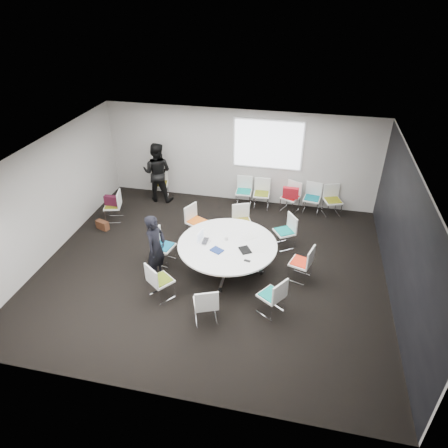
% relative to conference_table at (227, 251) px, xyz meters
% --- Properties ---
extents(room_shell, '(8.08, 7.08, 2.88)m').
position_rel_conference_table_xyz_m(room_shell, '(-0.27, -0.01, 0.86)').
color(room_shell, black).
rests_on(room_shell, ground).
extents(conference_table, '(2.26, 2.26, 0.73)m').
position_rel_conference_table_xyz_m(conference_table, '(0.00, 0.00, 0.00)').
color(conference_table, silver).
rests_on(conference_table, ground).
extents(projection_screen, '(1.90, 0.03, 1.35)m').
position_rel_conference_table_xyz_m(projection_screen, '(0.43, 3.45, 1.31)').
color(projection_screen, white).
rests_on(projection_screen, room_shell).
extents(chair_ring_a, '(0.57, 0.57, 0.88)m').
position_rel_conference_table_xyz_m(chair_ring_a, '(1.68, 0.03, -0.27)').
color(chair_ring_a, silver).
rests_on(chair_ring_a, ground).
extents(chair_ring_b, '(0.63, 0.63, 0.88)m').
position_rel_conference_table_xyz_m(chair_ring_b, '(1.21, 1.23, -0.27)').
color(chair_ring_b, silver).
rests_on(chair_ring_b, ground).
extents(chair_ring_c, '(0.60, 0.59, 0.88)m').
position_rel_conference_table_xyz_m(chair_ring_c, '(0.08, 1.46, -0.27)').
color(chair_ring_c, silver).
rests_on(chair_ring_c, ground).
extents(chair_ring_d, '(0.60, 0.61, 0.88)m').
position_rel_conference_table_xyz_m(chair_ring_d, '(-1.08, 1.22, -0.27)').
color(chair_ring_d, silver).
rests_on(chair_ring_d, ground).
extents(chair_ring_e, '(0.53, 0.54, 0.88)m').
position_rel_conference_table_xyz_m(chair_ring_e, '(-1.55, -0.03, -0.27)').
color(chair_ring_e, silver).
rests_on(chair_ring_e, ground).
extents(chair_ring_f, '(0.64, 0.63, 0.88)m').
position_rel_conference_table_xyz_m(chair_ring_f, '(-1.19, -1.23, -0.27)').
color(chair_ring_f, silver).
rests_on(chair_ring_f, ground).
extents(chair_ring_g, '(0.59, 0.59, 0.88)m').
position_rel_conference_table_xyz_m(chair_ring_g, '(-0.08, -1.69, -0.27)').
color(chair_ring_g, silver).
rests_on(chair_ring_g, ground).
extents(chair_ring_h, '(0.63, 0.63, 0.88)m').
position_rel_conference_table_xyz_m(chair_ring_h, '(1.16, -1.19, -0.27)').
color(chair_ring_h, silver).
rests_on(chair_ring_h, ground).
extents(chair_back_a, '(0.48, 0.47, 0.88)m').
position_rel_conference_table_xyz_m(chair_back_a, '(-0.17, 3.16, -0.27)').
color(chair_back_a, silver).
rests_on(chair_back_a, ground).
extents(chair_back_b, '(0.48, 0.47, 0.88)m').
position_rel_conference_table_xyz_m(chair_back_b, '(0.37, 3.13, -0.27)').
color(chair_back_b, silver).
rests_on(chair_back_b, ground).
extents(chair_back_c, '(0.61, 0.60, 0.88)m').
position_rel_conference_table_xyz_m(chair_back_c, '(1.22, 3.11, -0.27)').
color(chair_back_c, silver).
rests_on(chair_back_c, ground).
extents(chair_back_d, '(0.52, 0.51, 0.88)m').
position_rel_conference_table_xyz_m(chair_back_d, '(1.83, 3.16, -0.27)').
color(chair_back_d, silver).
rests_on(chair_back_d, ground).
extents(chair_back_e, '(0.58, 0.58, 0.88)m').
position_rel_conference_table_xyz_m(chair_back_e, '(2.41, 3.16, -0.27)').
color(chair_back_e, silver).
rests_on(chair_back_e, ground).
extents(chair_spare_left, '(0.55, 0.56, 0.88)m').
position_rel_conference_table_xyz_m(chair_spare_left, '(-3.58, 1.53, -0.27)').
color(chair_spare_left, silver).
rests_on(chair_spare_left, ground).
extents(chair_person_back, '(0.56, 0.55, 0.88)m').
position_rel_conference_table_xyz_m(chair_person_back, '(-2.78, 3.13, -0.27)').
color(chair_person_back, silver).
rests_on(chair_person_back, ground).
extents(person_main, '(0.48, 0.65, 1.62)m').
position_rel_conference_table_xyz_m(person_main, '(-1.48, -0.61, 0.27)').
color(person_main, black).
rests_on(person_main, ground).
extents(person_back, '(0.90, 0.71, 1.82)m').
position_rel_conference_table_xyz_m(person_back, '(-2.77, 2.97, 0.37)').
color(person_back, black).
rests_on(person_back, ground).
extents(laptop, '(0.19, 0.29, 0.02)m').
position_rel_conference_table_xyz_m(laptop, '(-0.47, -0.01, 0.20)').
color(laptop, '#333338').
rests_on(laptop, conference_table).
extents(laptop_lid, '(0.07, 0.30, 0.22)m').
position_rel_conference_table_xyz_m(laptop_lid, '(-0.63, -0.00, 0.32)').
color(laptop_lid, silver).
rests_on(laptop_lid, conference_table).
extents(notebook_black, '(0.35, 0.37, 0.02)m').
position_rel_conference_table_xyz_m(notebook_black, '(0.43, -0.16, 0.20)').
color(notebook_black, black).
rests_on(notebook_black, conference_table).
extents(tablet_folio, '(0.32, 0.30, 0.03)m').
position_rel_conference_table_xyz_m(tablet_folio, '(-0.17, -0.31, 0.20)').
color(tablet_folio, navy).
rests_on(tablet_folio, conference_table).
extents(papers_right, '(0.36, 0.36, 0.00)m').
position_rel_conference_table_xyz_m(papers_right, '(0.44, 0.37, 0.19)').
color(papers_right, silver).
rests_on(papers_right, conference_table).
extents(papers_front, '(0.33, 0.26, 0.00)m').
position_rel_conference_table_xyz_m(papers_front, '(0.70, -0.08, 0.19)').
color(papers_front, silver).
rests_on(papers_front, conference_table).
extents(cup, '(0.08, 0.08, 0.09)m').
position_rel_conference_table_xyz_m(cup, '(-0.06, 0.15, 0.23)').
color(cup, white).
rests_on(cup, conference_table).
extents(phone, '(0.15, 0.10, 0.01)m').
position_rel_conference_table_xyz_m(phone, '(0.54, -0.53, 0.19)').
color(phone, black).
rests_on(phone, conference_table).
extents(maroon_bag, '(0.40, 0.15, 0.28)m').
position_rel_conference_table_xyz_m(maroon_bag, '(-3.59, 1.53, 0.08)').
color(maroon_bag, '#3F1122').
rests_on(maroon_bag, chair_spare_left).
extents(brown_bag, '(0.39, 0.27, 0.24)m').
position_rel_conference_table_xyz_m(brown_bag, '(-3.70, 1.01, -0.42)').
color(brown_bag, '#492817').
rests_on(brown_bag, ground).
extents(red_jacket, '(0.44, 0.17, 0.36)m').
position_rel_conference_table_xyz_m(red_jacket, '(1.21, 2.89, 0.16)').
color(red_jacket, '#AD1520').
rests_on(red_jacket, chair_back_c).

